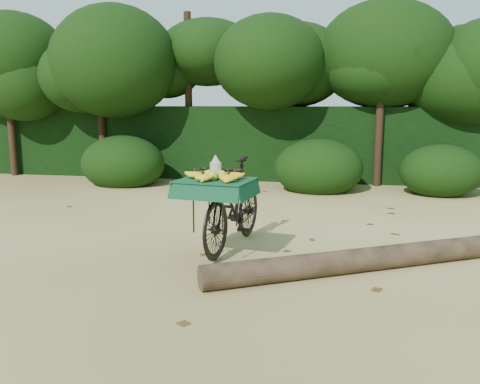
# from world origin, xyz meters

# --- Properties ---
(ground) EXTENTS (80.00, 80.00, 0.00)m
(ground) POSITION_xyz_m (0.00, 0.00, 0.00)
(ground) COLOR #D5C072
(ground) RESTS_ON ground
(vendor_bicycle) EXTENTS (0.99, 2.03, 1.20)m
(vendor_bicycle) POSITION_xyz_m (0.60, -0.33, 0.61)
(vendor_bicycle) COLOR black
(vendor_bicycle) RESTS_ON ground
(fallen_log) EXTENTS (3.38, 2.12, 0.27)m
(fallen_log) POSITION_xyz_m (2.22, -0.98, 0.14)
(fallen_log) COLOR brown
(fallen_log) RESTS_ON ground
(hedge_backdrop) EXTENTS (26.00, 1.80, 1.80)m
(hedge_backdrop) POSITION_xyz_m (0.00, 6.30, 0.90)
(hedge_backdrop) COLOR black
(hedge_backdrop) RESTS_ON ground
(tree_row) EXTENTS (14.50, 2.00, 4.00)m
(tree_row) POSITION_xyz_m (-0.65, 5.50, 2.00)
(tree_row) COLOR black
(tree_row) RESTS_ON ground
(bush_clumps) EXTENTS (8.80, 1.70, 0.90)m
(bush_clumps) POSITION_xyz_m (0.50, 4.30, 0.45)
(bush_clumps) COLOR black
(bush_clumps) RESTS_ON ground
(leaf_litter) EXTENTS (7.00, 7.30, 0.01)m
(leaf_litter) POSITION_xyz_m (0.00, 0.65, 0.01)
(leaf_litter) COLOR #513715
(leaf_litter) RESTS_ON ground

